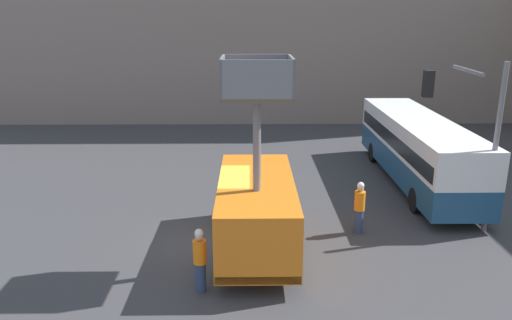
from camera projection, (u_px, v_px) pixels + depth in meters
name	position (u px, v px, depth m)	size (l,w,h in m)	color
ground_plane	(214.00, 243.00, 17.32)	(120.00, 120.00, 0.00)	#38383A
utility_truck	(256.00, 206.00, 16.40)	(2.44, 6.26, 6.50)	orange
city_bus	(417.00, 146.00, 22.95)	(2.52, 11.44, 3.07)	navy
traffic_light_pole	(473.00, 121.00, 17.20)	(2.80, 2.55, 6.14)	slate
road_worker_near_truck	(200.00, 260.00, 14.12)	(0.38, 0.38, 1.92)	navy
road_worker_directing	(359.00, 207.00, 17.88)	(0.38, 0.38, 1.94)	navy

